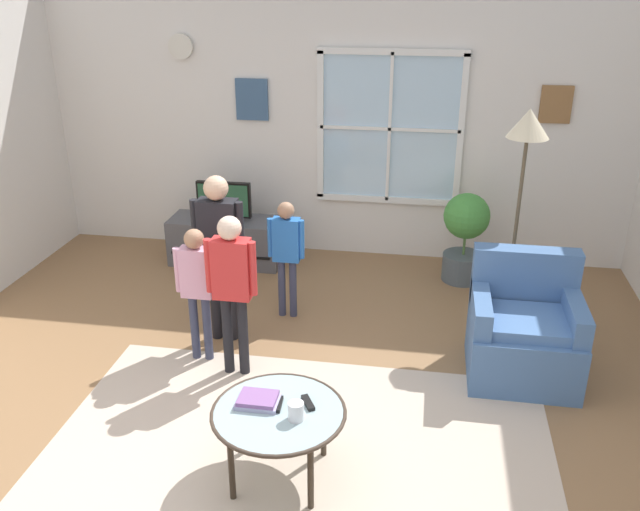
{
  "coord_description": "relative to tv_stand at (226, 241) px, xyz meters",
  "views": [
    {
      "loc": [
        0.93,
        -3.28,
        2.74
      ],
      "look_at": [
        0.23,
        0.89,
        0.91
      ],
      "focal_mm": 37.59,
      "sensor_mm": 36.0,
      "label": 1
    }
  ],
  "objects": [
    {
      "name": "person_pink_shirt",
      "position": [
        0.34,
        -1.79,
        0.43
      ],
      "size": [
        0.32,
        0.14,
        1.05
      ],
      "color": "#333851",
      "rests_on": "ground_plane"
    },
    {
      "name": "television",
      "position": [
        -0.0,
        -0.0,
        0.43
      ],
      "size": [
        0.54,
        0.08,
        0.38
      ],
      "color": "#4C4C4C",
      "rests_on": "tv_stand"
    },
    {
      "name": "tv_stand",
      "position": [
        0.0,
        0.0,
        0.0
      ],
      "size": [
        1.1,
        0.45,
        0.46
      ],
      "color": "#4C4C51",
      "rests_on": "ground_plane"
    },
    {
      "name": "area_rug",
      "position": [
        1.27,
        -2.61,
        -0.22
      ],
      "size": [
        3.11,
        1.82,
        0.01
      ],
      "primitive_type": "cube",
      "color": "#C6B29E",
      "rests_on": "ground_plane"
    },
    {
      "name": "ground_plane",
      "position": [
        1.02,
        -2.68,
        -0.24
      ],
      "size": [
        6.34,
        6.88,
        0.02
      ],
      "primitive_type": "cube",
      "color": "olive"
    },
    {
      "name": "cup",
      "position": [
        1.32,
        -3.0,
        0.28
      ],
      "size": [
        0.09,
        0.09,
        0.11
      ],
      "primitive_type": "cylinder",
      "color": "white",
      "rests_on": "coffee_table"
    },
    {
      "name": "person_red_shirt",
      "position": [
        0.65,
        -1.93,
        0.53
      ],
      "size": [
        0.37,
        0.17,
        1.22
      ],
      "color": "black",
      "rests_on": "ground_plane"
    },
    {
      "name": "back_wall",
      "position": [
        1.03,
        0.52,
        1.2
      ],
      "size": [
        5.74,
        0.17,
        2.85
      ],
      "color": "silver",
      "rests_on": "ground_plane"
    },
    {
      "name": "potted_plant_by_window",
      "position": [
        2.32,
        -0.04,
        0.25
      ],
      "size": [
        0.42,
        0.42,
        0.85
      ],
      "color": "#4C565B",
      "rests_on": "ground_plane"
    },
    {
      "name": "book_stack",
      "position": [
        1.07,
        -2.9,
        0.25
      ],
      "size": [
        0.24,
        0.18,
        0.05
      ],
      "color": "#A3A1CA",
      "rests_on": "coffee_table"
    },
    {
      "name": "person_blue_shirt",
      "position": [
        0.84,
        -1.01,
        0.41
      ],
      "size": [
        0.31,
        0.14,
        1.02
      ],
      "color": "#333851",
      "rests_on": "ground_plane"
    },
    {
      "name": "coffee_table",
      "position": [
        1.2,
        -2.95,
        0.2
      ],
      "size": [
        0.77,
        0.77,
        0.46
      ],
      "color": "#99B2B7",
      "rests_on": "ground_plane"
    },
    {
      "name": "armchair",
      "position": [
        2.7,
        -1.58,
        0.1
      ],
      "size": [
        0.76,
        0.74,
        0.87
      ],
      "color": "#476B9E",
      "rests_on": "ground_plane"
    },
    {
      "name": "floor_lamp",
      "position": [
        2.67,
        -0.78,
        1.26
      ],
      "size": [
        0.32,
        0.32,
        1.77
      ],
      "color": "black",
      "rests_on": "ground_plane"
    },
    {
      "name": "remote_near_cup",
      "position": [
        1.36,
        -2.86,
        0.24
      ],
      "size": [
        0.1,
        0.14,
        0.02
      ],
      "primitive_type": "cube",
      "rotation": [
        0.0,
        0.0,
        0.5
      ],
      "color": "black",
      "rests_on": "coffee_table"
    },
    {
      "name": "person_black_shirt",
      "position": [
        0.42,
        -1.47,
        0.62
      ],
      "size": [
        0.41,
        0.18,
        1.35
      ],
      "color": "black",
      "rests_on": "ground_plane"
    },
    {
      "name": "remote_near_books",
      "position": [
        1.19,
        -2.9,
        0.24
      ],
      "size": [
        0.05,
        0.14,
        0.02
      ],
      "primitive_type": "cube",
      "rotation": [
        0.0,
        0.0,
        0.06
      ],
      "color": "black",
      "rests_on": "coffee_table"
    }
  ]
}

